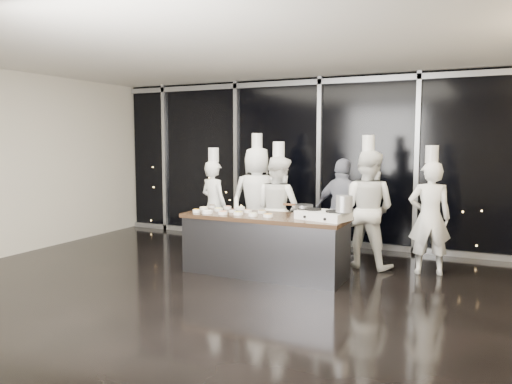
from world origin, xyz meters
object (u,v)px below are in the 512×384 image
Objects in this scene: stock_pot at (344,204)px; chef_right at (367,209)px; demo_counter at (265,245)px; guest at (343,211)px; chef_far_left at (214,205)px; stove at (323,215)px; chef_left at (257,199)px; chef_center at (278,209)px; frying_pan at (303,206)px; chef_side at (430,217)px.

stock_pot is 1.24m from chef_right.
demo_counter is 11.06× the size of stock_pot.
guest reaches higher than stock_pot.
demo_counter is 1.32× the size of chef_far_left.
guest is at bearing 107.78° from stove.
chef_far_left is 2.32m from guest.
stove is 2.21m from chef_left.
chef_center reaches higher than demo_counter.
chef_far_left is at bearing 170.19° from stove.
stock_pot reaches higher than frying_pan.
guest is at bearing -154.78° from chef_far_left.
chef_left reaches higher than chef_far_left.
chef_right is at bearing 86.87° from stove.
frying_pan is at bearing 179.47° from stove.
chef_far_left is 0.94× the size of chef_center.
chef_left reaches higher than guest.
chef_left is (-1.37, 1.33, -0.11)m from frying_pan.
chef_left is (-1.70, 1.41, -0.01)m from stove.
chef_left is 1.07× the size of chef_center.
demo_counter is at bearing 164.85° from chef_far_left.
chef_side is (0.96, 1.23, -0.28)m from stock_pot.
guest is at bearing -20.72° from chef_side.
chef_far_left is at bearing 15.52° from chef_center.
chef_left is at bearing 119.62° from demo_counter.
chef_center reaches higher than chef_far_left.
stock_pot is 0.11× the size of chef_center.
chef_center is at bearing 147.51° from frying_pan.
stock_pot is 2.97m from chef_far_left.
chef_side is (1.29, 1.13, -0.09)m from stove.
chef_right reaches higher than frying_pan.
guest is 1.38m from chef_side.
chef_right reaches higher than guest.
demo_counter is 1.28× the size of chef_side.
guest is at bearing 56.46° from demo_counter.
stove is 0.39m from stock_pot.
guest is (0.96, 0.44, -0.03)m from chef_center.
chef_side is at bearing 51.97° from stock_pot.
guest is (-0.40, 1.38, -0.30)m from stock_pot.
chef_far_left reaches higher than guest.
guest is (-0.08, 1.28, -0.11)m from stove.
guest reaches higher than demo_counter.
frying_pan is 0.23× the size of chef_right.
chef_far_left is at bearing 156.89° from stock_pot.
chef_far_left is 0.90× the size of chef_right.
chef_right is 0.94m from chef_side.
chef_right is at bearing 173.89° from guest.
chef_side is (3.68, 0.07, 0.03)m from chef_far_left.
chef_right reaches higher than demo_counter.
stove is 1.72m from chef_side.
chef_left is 2.07m from chef_right.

